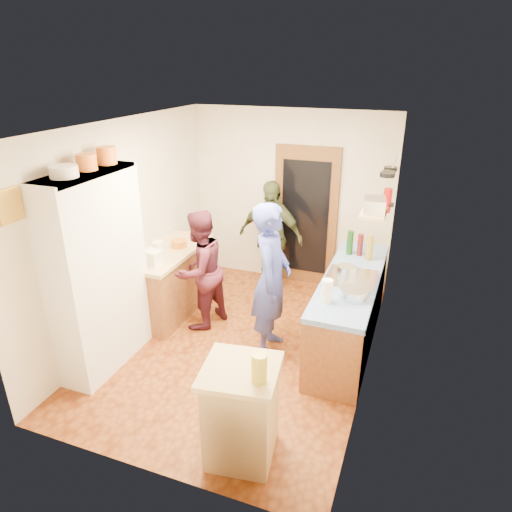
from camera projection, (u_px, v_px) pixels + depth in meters
The scene contains 44 objects.
floor at pixel (241, 345), 5.58m from camera, with size 3.00×4.00×0.02m, color brown.
ceiling at pixel (237, 124), 4.54m from camera, with size 3.00×4.00×0.02m, color silver.
wall_back at pixel (291, 199), 6.79m from camera, with size 3.00×0.02×2.60m, color beige.
wall_front at pixel (134, 342), 3.33m from camera, with size 3.00×0.02×2.60m, color beige.
wall_left at pixel (124, 230), 5.55m from camera, with size 0.02×4.00×2.60m, color beige.
wall_right at pixel (378, 266), 4.57m from camera, with size 0.02×4.00×2.60m, color beige.
door_frame at pixel (305, 217), 6.77m from camera, with size 0.95×0.06×2.10m, color brown.
door_glass at pixel (305, 218), 6.74m from camera, with size 0.70×0.02×1.70m, color black.
hutch_body at pixel (98, 274), 4.87m from camera, with size 0.40×1.20×2.20m, color white.
hutch_top_shelf at pixel (83, 174), 4.44m from camera, with size 0.40×1.14×0.04m, color white.
plate_stack at pixel (64, 171), 4.20m from camera, with size 0.26×0.26×0.11m, color white.
orange_pot_a at pixel (86, 162), 4.46m from camera, with size 0.20×0.20×0.16m, color orange.
orange_pot_b at pixel (107, 155), 4.73m from camera, with size 0.20×0.20×0.18m, color orange.
left_counter_base at pixel (171, 282), 6.18m from camera, with size 0.60×1.40×0.85m, color #9A592F.
left_counter_top at pixel (168, 252), 6.00m from camera, with size 0.64×1.44×0.05m, color tan.
toaster at pixel (152, 257), 5.55m from camera, with size 0.24×0.16×0.18m, color white.
kettle at pixel (158, 248), 5.85m from camera, with size 0.15×0.15×0.17m, color white.
orange_bowl at pixel (179, 244), 6.08m from camera, with size 0.20×0.20×0.09m, color orange.
chopping_board at pixel (190, 235), 6.47m from camera, with size 0.30×0.22×0.03m, color tan.
right_counter_base at pixel (349, 313), 5.45m from camera, with size 0.60×2.20×0.84m, color #9A592F.
right_counter_top at pixel (352, 279), 5.27m from camera, with size 0.62×2.22×0.06m, color #023CB9.
hob at pixel (351, 279), 5.16m from camera, with size 0.55×0.58×0.04m, color silver.
pot_on_hob at pixel (347, 272), 5.13m from camera, with size 0.21×0.21×0.14m, color silver.
bottle_a at pixel (350, 243), 5.81m from camera, with size 0.08×0.08×0.31m, color #143F14.
bottle_b at pixel (360, 245), 5.78m from camera, with size 0.07×0.07×0.28m, color #591419.
bottle_c at pixel (370, 247), 5.64m from camera, with size 0.08×0.08×0.33m, color olive.
paper_towel at pixel (327, 291), 4.66m from camera, with size 0.11×0.11×0.25m, color white.
mixing_bowl at pixel (354, 294), 4.76m from camera, with size 0.28×0.28×0.11m, color silver.
island_base at pixel (241, 415), 3.87m from camera, with size 0.55×0.55×0.86m, color tan.
island_top at pixel (241, 371), 3.69m from camera, with size 0.62×0.62×0.05m, color tan.
cutting_board at pixel (236, 365), 3.74m from camera, with size 0.35×0.28×0.02m, color white.
oil_jar at pixel (259, 368), 3.49m from camera, with size 0.12×0.12×0.25m, color #AD9E2D.
pan_rail at pixel (395, 162), 5.61m from camera, with size 0.02×0.02×0.65m, color silver.
pan_hang_a at pixel (387, 175), 5.53m from camera, with size 0.18×0.18×0.05m, color black.
pan_hang_b at pixel (389, 173), 5.71m from camera, with size 0.16×0.16×0.05m, color black.
pan_hang_c at pixel (390, 169), 5.87m from camera, with size 0.17×0.17×0.05m, color black.
wall_shelf at pixel (374, 213), 4.85m from camera, with size 0.26×0.42×0.03m, color tan.
radio at pixel (374, 205), 4.81m from camera, with size 0.22×0.30×0.15m, color silver.
ext_bracket at pixel (391, 205), 5.99m from camera, with size 0.06×0.10×0.04m, color black.
fire_extinguisher at pixel (387, 201), 5.99m from camera, with size 0.11×0.11×0.32m, color red.
picture_frame at pixel (9, 206), 3.91m from camera, with size 0.03×0.25×0.30m, color gold.
person_hob at pixel (274, 281), 5.13m from camera, with size 0.66×0.43×1.81m, color #3641A2.
person_left at pixel (204, 270), 5.73m from camera, with size 0.75×0.59×1.55m, color #461825.
person_back at pixel (271, 237), 6.62m from camera, with size 0.98×0.41×1.67m, color #384026.
Camera 1 is at (1.82, -4.33, 3.20)m, focal length 32.00 mm.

